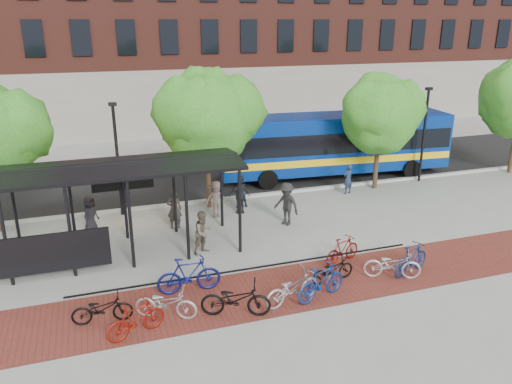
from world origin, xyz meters
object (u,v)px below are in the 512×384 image
object	(u,v)px
bike_7	(321,282)
bike_8	(333,270)
bike_6	(293,288)
pedestrian_9	(286,204)
lamp_post_left	(117,156)
lamp_post_right	(424,132)
pedestrian_2	(240,191)
bike_1	(136,319)
pedestrian_1	(174,209)
pedestrian_8	(203,232)
bike_0	(102,309)
tree_b	(208,114)
pedestrian_0	(90,215)
bike_9	(342,250)
bus	(334,141)
bike_2	(166,303)
bike_11	(411,259)
pedestrian_7	(348,179)
tree_c	(381,112)
bike_10	(392,264)
pedestrian_4	(240,196)
bike_3	(189,275)
bus_shelter	(92,180)
bike_4	(236,299)
pedestrian_3	(216,199)

from	to	relation	value
bike_7	bike_8	world-z (taller)	bike_7
bike_6	pedestrian_9	xyz separation A→B (m)	(2.17, 5.99, 0.42)
lamp_post_left	lamp_post_right	xyz separation A→B (m)	(16.00, 0.00, 0.00)
pedestrian_2	bike_1	bearing A→B (deg)	48.49
pedestrian_1	pedestrian_8	bearing A→B (deg)	111.51
bike_0	bike_8	xyz separation A→B (m)	(7.51, 0.07, -0.02)
bike_8	pedestrian_9	size ratio (longest dim) A/B	0.88
tree_b	pedestrian_0	bearing A→B (deg)	-164.14
bike_7	bike_9	size ratio (longest dim) A/B	1.19
bus	bike_2	bearing A→B (deg)	-129.53
bike_7	bike_11	size ratio (longest dim) A/B	1.07
bike_11	pedestrian_7	world-z (taller)	pedestrian_7
pedestrian_2	bike_6	bearing A→B (deg)	75.36
tree_c	bike_8	distance (m)	11.39
bike_10	pedestrian_0	size ratio (longest dim) A/B	1.19
bike_7	pedestrian_8	world-z (taller)	pedestrian_8
pedestrian_4	bike_3	bearing A→B (deg)	-105.30
pedestrian_1	bike_0	bearing A→B (deg)	71.85
bike_3	bike_0	bearing A→B (deg)	110.95
lamp_post_left	bike_6	distance (m)	10.72
bike_11	bike_10	bearing A→B (deg)	75.15
tree_b	pedestrian_9	world-z (taller)	tree_b
bike_2	tree_b	bearing A→B (deg)	3.22
bike_3	bike_7	world-z (taller)	bike_3
bus_shelter	pedestrian_1	xyz separation A→B (m)	(3.16, 1.74, -2.14)
tree_b	pedestrian_9	distance (m)	5.42
tree_c	bike_7	distance (m)	12.50
bike_10	bike_4	bearing A→B (deg)	119.30
bike_10	pedestrian_2	distance (m)	8.80
tree_b	bike_1	xyz separation A→B (m)	(-4.42, -9.44, -3.94)
lamp_post_left	bike_10	size ratio (longest dim) A/B	2.64
bike_1	tree_c	bearing A→B (deg)	-74.81
bus	pedestrian_3	bearing A→B (deg)	-147.62
tree_b	bike_8	xyz separation A→B (m)	(2.21, -8.40, -4.02)
bike_6	pedestrian_4	world-z (taller)	pedestrian_4
lamp_post_left	bike_10	world-z (taller)	lamp_post_left
bike_8	pedestrian_1	bearing A→B (deg)	23.43
lamp_post_left	bike_9	bearing A→B (deg)	-45.66
bike_2	bike_11	distance (m)	8.56
tree_c	pedestrian_2	distance (m)	8.38
lamp_post_left	pedestrian_1	distance (m)	3.62
bike_11	pedestrian_8	world-z (taller)	pedestrian_8
bus	bike_0	size ratio (longest dim) A/B	7.54
bus_shelter	pedestrian_4	world-z (taller)	bus_shelter
pedestrian_3	pedestrian_4	xyz separation A→B (m)	(1.16, 0.23, -0.04)
tree_b	bike_9	xyz separation A→B (m)	(3.20, -7.22, -3.96)
lamp_post_left	bike_10	distance (m)	12.54
bus	pedestrian_4	xyz separation A→B (m)	(-6.65, -3.82, -1.21)
bike_9	pedestrian_1	size ratio (longest dim) A/B	0.96
pedestrian_1	pedestrian_8	distance (m)	2.84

